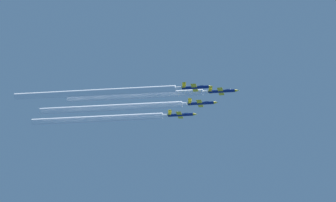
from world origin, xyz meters
The scene contains 8 objects.
jet_lead centered at (-0.58, 6.62, 162.19)m, with size 9.16×13.33×3.20m.
jet_left_wingman centered at (-9.57, -3.23, 160.51)m, with size 9.16×13.33×3.20m.
jet_right_wingman centered at (9.65, -3.18, 160.63)m, with size 9.16×13.33×3.20m.
jet_outer_left centered at (-19.70, -13.37, 159.24)m, with size 9.16×13.33×3.20m.
smoke_trail_lead centered at (-0.58, -29.73, 162.16)m, with size 2.70×60.59×2.70m.
smoke_trail_left_wingman centered at (-9.57, -41.75, 160.48)m, with size 2.70×64.93×2.70m.
smoke_trail_right_wingman centered at (9.65, -44.70, 160.60)m, with size 2.70×70.93×2.70m.
smoke_trail_outer_left centered at (-19.70, -49.95, 159.21)m, with size 2.70×61.07×2.70m.
Camera 1 is at (433.04, 47.13, 1.52)m, focal length 118.67 mm.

